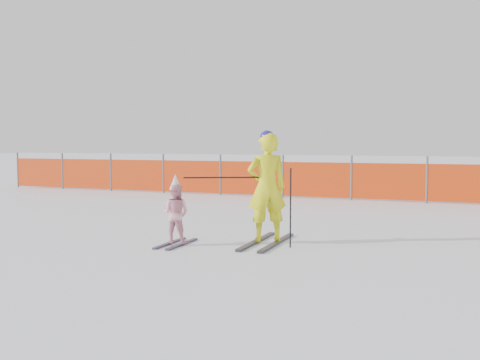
# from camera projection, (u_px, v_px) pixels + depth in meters

# --- Properties ---
(ground) EXTENTS (120.00, 120.00, 0.00)m
(ground) POSITION_uv_depth(u_px,v_px,m) (228.00, 246.00, 8.34)
(ground) COLOR white
(ground) RESTS_ON ground
(adult) EXTENTS (0.75, 1.65, 1.81)m
(adult) POSITION_uv_depth(u_px,v_px,m) (267.00, 187.00, 8.50)
(adult) COLOR black
(adult) RESTS_ON ground
(child) EXTENTS (0.48, 0.98, 1.12)m
(child) POSITION_uv_depth(u_px,v_px,m) (176.00, 213.00, 8.41)
(child) COLOR black
(child) RESTS_ON ground
(ski_poles) EXTENTS (1.66, 0.55, 1.23)m
(ski_poles) POSITION_uv_depth(u_px,v_px,m) (256.00, 193.00, 8.30)
(ski_poles) COLOR black
(ski_poles) RESTS_ON ground
(safety_fence) EXTENTS (17.41, 0.06, 1.25)m
(safety_fence) POSITION_uv_depth(u_px,v_px,m) (240.00, 177.00, 16.19)
(safety_fence) COLOR #595960
(safety_fence) RESTS_ON ground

